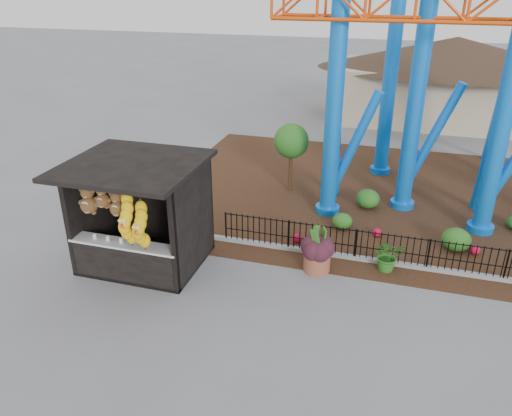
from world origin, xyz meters
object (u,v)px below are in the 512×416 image
(roller_coaster, at_px, (464,14))
(potted_plant, at_px, (388,255))
(prize_booth, at_px, (138,218))
(terracotta_planter, at_px, (317,261))

(roller_coaster, distance_m, potted_plant, 8.26)
(prize_booth, xyz_separation_m, terracotta_planter, (4.81, 1.21, -1.22))
(terracotta_planter, relative_size, potted_plant, 0.80)
(potted_plant, bearing_deg, prize_booth, 176.80)
(prize_booth, relative_size, potted_plant, 3.73)
(terracotta_planter, distance_m, potted_plant, 2.00)
(prize_booth, height_order, roller_coaster, roller_coaster)
(potted_plant, bearing_deg, terracotta_planter, 178.92)
(terracotta_planter, height_order, potted_plant, potted_plant)
(roller_coaster, bearing_deg, potted_plant, -104.13)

